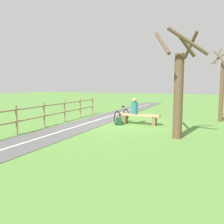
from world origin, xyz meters
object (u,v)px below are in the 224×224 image
Objects in this scene: bench at (139,117)px; backpack at (119,121)px; tree_by_path at (222,87)px; tree_near_bench at (179,88)px; person_seated at (134,107)px; bicycle at (122,116)px.

bench is 5.47× the size of backpack.
tree_by_path reaches higher than backpack.
tree_by_path is at bearing -144.10° from bench.
person_seated is at bearing -42.85° from tree_near_bench.
tree_by_path reaches higher than person_seated.
bicycle is 0.44× the size of tree_near_bench.
bench is 1.16× the size of bicycle.
person_seated is 1.05m from backpack.
bench is 0.56m from person_seated.
person_seated is at bearing 35.32° from tree_by_path.
tree_by_path reaches higher than bench.
backpack is 0.09× the size of tree_by_path.
bench is 2.51× the size of person_seated.
bench is 3.42m from tree_near_bench.
bicycle is 4.01m from tree_near_bench.
bicycle is at bearing 3.67° from person_seated.
tree_near_bench reaches higher than bicycle.
bench is at bearing 97.05° from bicycle.
bench reaches higher than backpack.
tree_near_bench reaches higher than backpack.
tree_by_path reaches higher than tree_near_bench.
bench is 0.91m from bicycle.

